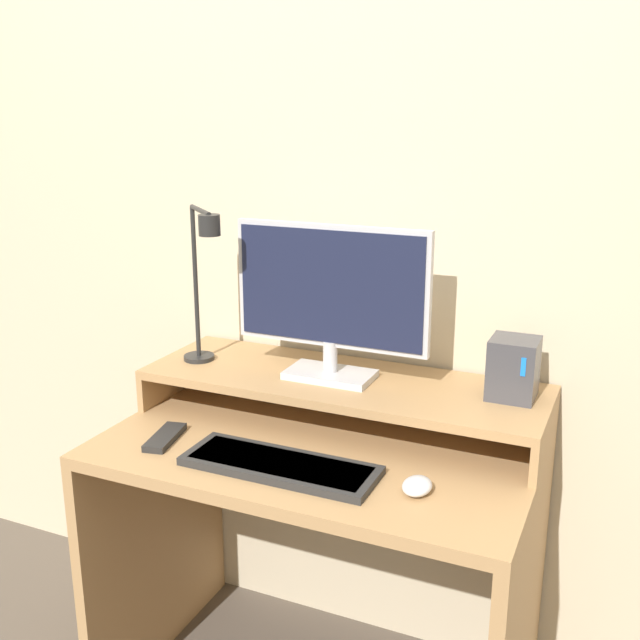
# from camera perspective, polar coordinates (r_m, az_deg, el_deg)

# --- Properties ---
(wall_back) EXTENTS (6.00, 0.05, 2.50)m
(wall_back) POSITION_cam_1_polar(r_m,az_deg,el_deg) (1.98, 4.10, 8.47)
(wall_back) COLOR beige
(wall_back) RESTS_ON ground_plane
(desk) EXTENTS (1.02, 0.63, 0.74)m
(desk) POSITION_cam_1_polar(r_m,az_deg,el_deg) (1.91, -0.07, -15.47)
(desk) COLOR #A87F51
(desk) RESTS_ON ground_plane
(monitor_shelf) EXTENTS (1.02, 0.34, 0.11)m
(monitor_shelf) POSITION_cam_1_polar(r_m,az_deg,el_deg) (1.89, 1.71, -4.96)
(monitor_shelf) COLOR #A87F51
(monitor_shelf) RESTS_ON desk
(monitor) EXTENTS (0.50, 0.12, 0.39)m
(monitor) POSITION_cam_1_polar(r_m,az_deg,el_deg) (1.82, 0.82, 1.80)
(monitor) COLOR #BCBCC1
(monitor) RESTS_ON monitor_shelf
(desk_lamp) EXTENTS (0.19, 0.18, 0.42)m
(desk_lamp) POSITION_cam_1_polar(r_m,az_deg,el_deg) (1.90, -8.92, 3.47)
(desk_lamp) COLOR black
(desk_lamp) RESTS_ON monitor_shelf
(router_dock) EXTENTS (0.11, 0.11, 0.14)m
(router_dock) POSITION_cam_1_polar(r_m,az_deg,el_deg) (1.80, 14.52, -3.58)
(router_dock) COLOR #3D3D42
(router_dock) RESTS_ON monitor_shelf
(keyboard) EXTENTS (0.44, 0.15, 0.02)m
(keyboard) POSITION_cam_1_polar(r_m,az_deg,el_deg) (1.68, -3.06, -10.98)
(keyboard) COLOR #282828
(keyboard) RESTS_ON desk
(mouse) EXTENTS (0.06, 0.08, 0.03)m
(mouse) POSITION_cam_1_polar(r_m,az_deg,el_deg) (1.59, 7.41, -12.43)
(mouse) COLOR silver
(mouse) RESTS_ON desk
(remote_control) EXTENTS (0.08, 0.16, 0.02)m
(remote_control) POSITION_cam_1_polar(r_m,az_deg,el_deg) (1.85, -11.73, -8.75)
(remote_control) COLOR black
(remote_control) RESTS_ON desk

